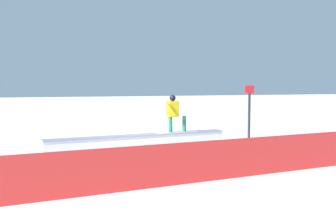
{
  "coord_description": "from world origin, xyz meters",
  "views": [
    {
      "loc": [
        3.51,
        13.33,
        2.34
      ],
      "look_at": [
        -0.73,
        0.91,
        1.42
      ],
      "focal_mm": 43.24,
      "sensor_mm": 36.0,
      "label": 1
    }
  ],
  "objects": [
    {
      "name": "safety_fence",
      "position": [
        0.0,
        4.63,
        0.49
      ],
      "size": [
        12.75,
        1.64,
        0.98
      ],
      "primitive_type": "cube",
      "rotation": [
        0.0,
        0.0,
        0.12
      ],
      "color": "red",
      "rests_on": "ground_plane"
    },
    {
      "name": "grind_box",
      "position": [
        0.0,
        0.0,
        0.27
      ],
      "size": [
        6.48,
        1.29,
        0.6
      ],
      "color": "white",
      "rests_on": "ground_plane"
    },
    {
      "name": "ground_plane",
      "position": [
        0.0,
        0.0,
        0.0
      ],
      "size": [
        120.0,
        120.0,
        0.0
      ],
      "primitive_type": "plane",
      "color": "white"
    },
    {
      "name": "snowboarder",
      "position": [
        -1.31,
        -0.15,
        1.32
      ],
      "size": [
        1.6,
        0.59,
        1.34
      ],
      "color": "silver",
      "rests_on": "grind_box"
    },
    {
      "name": "trail_marker",
      "position": [
        -4.6,
        -0.57,
        1.21
      ],
      "size": [
        0.4,
        0.1,
        2.27
      ],
      "color": "#262628",
      "rests_on": "ground_plane"
    }
  ]
}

